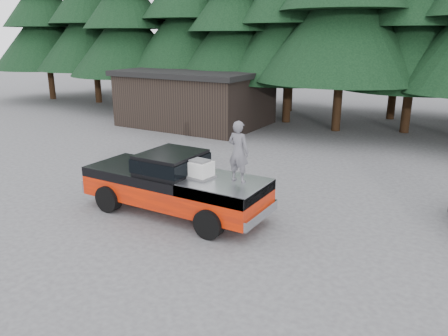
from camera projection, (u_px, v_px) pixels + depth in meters
The scene contains 6 objects.
ground at pixel (222, 223), 12.82m from camera, with size 120.00×120.00×0.00m, color #48484A.
pickup_truck at pixel (175, 192), 13.38m from camera, with size 6.00×2.04×1.33m, color red, non-canonical shape.
truck_cab at pixel (171, 162), 13.15m from camera, with size 1.66×1.90×0.59m, color black.
air_compressor at pixel (200, 170), 12.59m from camera, with size 0.68×0.56×0.46m, color silver.
man_on_bed at pixel (238, 152), 12.07m from camera, with size 0.63×0.42×1.74m, color #54535A.
utility_building at pixel (196, 97), 26.59m from camera, with size 8.40×6.40×3.30m.
Camera 1 is at (6.05, -10.11, 5.29)m, focal length 35.00 mm.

